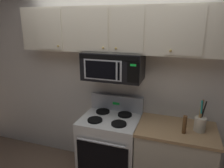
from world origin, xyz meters
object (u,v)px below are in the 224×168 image
object	(u,v)px
over_range_microwave	(113,66)
salt_shaker	(185,123)
spice_jar	(203,120)
pepper_mill	(185,125)
stove_range	(110,146)
utensil_crock_cream	(200,123)

from	to	relation	value
over_range_microwave	salt_shaker	size ratio (longest dim) A/B	7.10
salt_shaker	spice_jar	distance (m)	0.28
salt_shaker	pepper_mill	xyz separation A→B (m)	(-0.01, -0.14, 0.05)
salt_shaker	pepper_mill	size ratio (longest dim) A/B	0.50
stove_range	pepper_mill	distance (m)	1.07
over_range_microwave	salt_shaker	world-z (taller)	over_range_microwave
pepper_mill	spice_jar	xyz separation A→B (m)	(0.22, 0.32, -0.06)
salt_shaker	pepper_mill	distance (m)	0.15
utensil_crock_cream	spice_jar	size ratio (longest dim) A/B	4.02
stove_range	utensil_crock_cream	distance (m)	1.21
over_range_microwave	utensil_crock_cream	distance (m)	1.24
utensil_crock_cream	pepper_mill	distance (m)	0.20
salt_shaker	stove_range	bearing A→B (deg)	-177.31
salt_shaker	spice_jar	bearing A→B (deg)	40.12
utensil_crock_cream	spice_jar	world-z (taller)	utensil_crock_cream
stove_range	salt_shaker	world-z (taller)	stove_range
stove_range	salt_shaker	xyz separation A→B (m)	(0.93, 0.04, 0.48)
over_range_microwave	utensil_crock_cream	world-z (taller)	over_range_microwave
stove_range	utensil_crock_cream	bearing A→B (deg)	0.65
over_range_microwave	utensil_crock_cream	xyz separation A→B (m)	(1.09, -0.10, -0.57)
stove_range	utensil_crock_cream	world-z (taller)	utensil_crock_cream
pepper_mill	salt_shaker	bearing A→B (deg)	86.25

